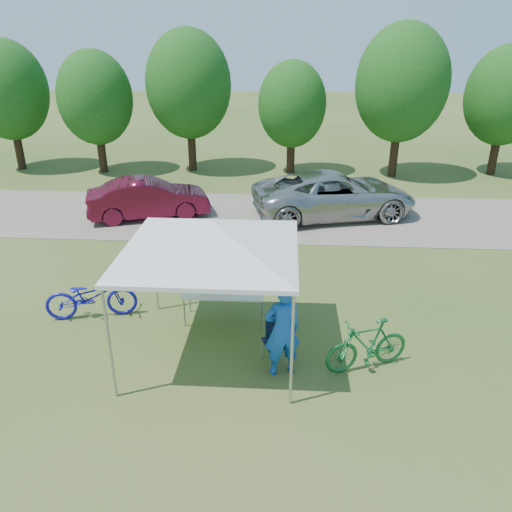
{
  "coord_description": "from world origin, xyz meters",
  "views": [
    {
      "loc": [
        1.34,
        -8.24,
        5.71
      ],
      "look_at": [
        0.7,
        2.0,
        1.16
      ],
      "focal_mm": 35.0,
      "sensor_mm": 36.0,
      "label": 1
    }
  ],
  "objects": [
    {
      "name": "cyclist",
      "position": [
        1.34,
        -0.65,
        0.92
      ],
      "size": [
        0.78,
        0.63,
        1.84
      ],
      "primitive_type": "imported",
      "rotation": [
        0.0,
        0.0,
        3.46
      ],
      "color": "blue",
      "rests_on": "ground"
    },
    {
      "name": "bike_green",
      "position": [
        2.9,
        -0.41,
        0.5
      ],
      "size": [
        1.72,
        1.05,
        1.0
      ],
      "primitive_type": "imported",
      "rotation": [
        0.0,
        0.0,
        -1.19
      ],
      "color": "#15612E",
      "rests_on": "ground"
    },
    {
      "name": "folding_table",
      "position": [
        0.06,
        1.12,
        0.66
      ],
      "size": [
        1.72,
        0.72,
        0.71
      ],
      "color": "white",
      "rests_on": "ground"
    },
    {
      "name": "treeline",
      "position": [
        -0.29,
        14.05,
        3.53
      ],
      "size": [
        24.89,
        4.28,
        6.3
      ],
      "color": "#382314",
      "rests_on": "ground"
    },
    {
      "name": "folding_chair",
      "position": [
        1.24,
        -0.25,
        0.55
      ],
      "size": [
        0.61,
        0.64,
        0.93
      ],
      "rotation": [
        0.0,
        0.0,
        0.38
      ],
      "color": "black",
      "rests_on": "ground"
    },
    {
      "name": "bike_blue",
      "position": [
        -2.85,
        1.08,
        0.51
      ],
      "size": [
        2.05,
        1.11,
        1.02
      ],
      "primitive_type": "imported",
      "rotation": [
        0.0,
        0.0,
        1.81
      ],
      "color": "#1412A2",
      "rests_on": "ground"
    },
    {
      "name": "canopy",
      "position": [
        0.0,
        0.0,
        2.65
      ],
      "size": [
        4.53,
        4.53,
        3.0
      ],
      "color": "#A5A5AA",
      "rests_on": "ground"
    },
    {
      "name": "sedan",
      "position": [
        -3.29,
        7.67,
        0.68
      ],
      "size": [
        4.26,
        2.63,
        1.33
      ],
      "primitive_type": "imported",
      "rotation": [
        0.0,
        0.0,
        1.9
      ],
      "color": "#570E22",
      "rests_on": "gravel_strip"
    },
    {
      "name": "ground",
      "position": [
        0.0,
        0.0,
        0.0
      ],
      "size": [
        100.0,
        100.0,
        0.0
      ],
      "primitive_type": "plane",
      "color": "#2D5119",
      "rests_on": "ground"
    },
    {
      "name": "minivan",
      "position": [
        2.97,
        8.17,
        0.78
      ],
      "size": [
        5.96,
        3.85,
        1.53
      ],
      "primitive_type": "imported",
      "rotation": [
        0.0,
        0.0,
        1.83
      ],
      "color": "#AAAAA6",
      "rests_on": "gravel_strip"
    },
    {
      "name": "cooler",
      "position": [
        -0.16,
        1.12,
        0.87
      ],
      "size": [
        0.46,
        0.31,
        0.33
      ],
      "color": "white",
      "rests_on": "folding_table"
    },
    {
      "name": "ice_cream_cup",
      "position": [
        0.39,
        1.07,
        0.74
      ],
      "size": [
        0.08,
        0.08,
        0.06
      ],
      "primitive_type": "cylinder",
      "color": "#CED832",
      "rests_on": "folding_table"
    },
    {
      "name": "gravel_strip",
      "position": [
        0.0,
        8.0,
        0.01
      ],
      "size": [
        24.0,
        5.0,
        0.02
      ],
      "primitive_type": "cube",
      "color": "gray",
      "rests_on": "ground"
    }
  ]
}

